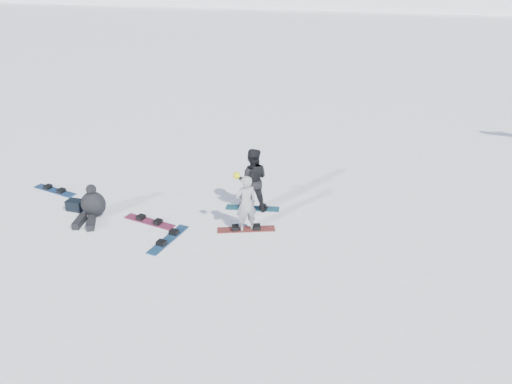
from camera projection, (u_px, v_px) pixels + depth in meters
ground at (243, 231)px, 12.93m from camera, size 420.00×420.00×0.00m
alpine_backdrop at (335, 5)px, 186.60m from camera, size 412.50×227.00×53.20m
snowboarder_woman at (246, 203)px, 12.62m from camera, size 0.67×0.62×1.68m
snowboarder_man at (252, 180)px, 13.61m from camera, size 0.97×0.81×1.80m
seated_rider at (92, 205)px, 13.42m from camera, size 0.81×1.20×0.95m
gear_bag at (75, 205)px, 13.88m from camera, size 0.47×0.33×0.30m
snowboard_woman at (246, 229)px, 12.97m from camera, size 1.52×0.70×0.03m
snowboard_man at (253, 208)px, 14.01m from camera, size 1.52×0.46×0.03m
snowboard_loose_b at (149, 222)px, 13.33m from camera, size 1.52×0.63×0.03m
snowboard_loose_a at (168, 240)px, 12.52m from camera, size 0.60×1.53×0.03m
snowboard_loose_c at (55, 191)px, 15.00m from camera, size 1.52×0.67×0.03m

